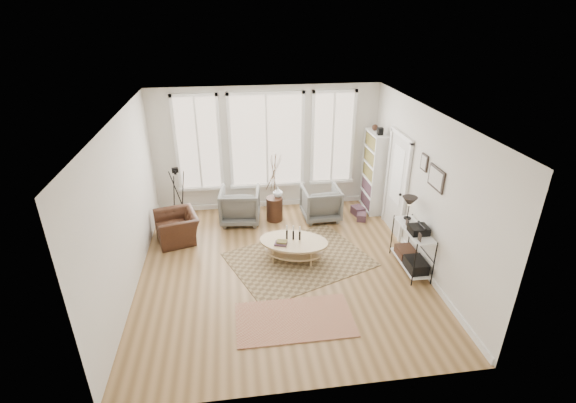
{
  "coord_description": "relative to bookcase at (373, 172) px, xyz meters",
  "views": [
    {
      "loc": [
        -0.78,
        -6.48,
        4.51
      ],
      "look_at": [
        0.2,
        0.6,
        1.1
      ],
      "focal_mm": 26.0,
      "sensor_mm": 36.0,
      "label": 1
    }
  ],
  "objects": [
    {
      "name": "bookcase",
      "position": [
        0.0,
        0.0,
        0.0
      ],
      "size": [
        0.31,
        0.85,
        2.06
      ],
      "color": "white",
      "rests_on": "ground"
    },
    {
      "name": "side_table",
      "position": [
        -2.36,
        -0.26,
        -0.21
      ],
      "size": [
        0.37,
        0.37,
        1.55
      ],
      "color": "#3A1E12",
      "rests_on": "ground"
    },
    {
      "name": "low_shelf",
      "position": [
        -0.06,
        -2.52,
        -0.44
      ],
      "size": [
        0.38,
        1.08,
        1.3
      ],
      "color": "white",
      "rests_on": "ground"
    },
    {
      "name": "vase",
      "position": [
        -2.27,
        -0.21,
        -0.29
      ],
      "size": [
        0.27,
        0.27,
        0.23
      ],
      "primitive_type": "imported",
      "rotation": [
        0.0,
        0.0,
        -0.28
      ],
      "color": "silver",
      "rests_on": "side_table"
    },
    {
      "name": "rug_main",
      "position": [
        -2.07,
        -1.97,
        -0.95
      ],
      "size": [
        3.03,
        2.68,
        0.01
      ],
      "primitive_type": "cube",
      "rotation": [
        0.0,
        0.0,
        0.38
      ],
      "color": "brown",
      "rests_on": "ground"
    },
    {
      "name": "accent_chair",
      "position": [
        -4.46,
        -0.87,
        -0.66
      ],
      "size": [
        1.1,
        1.02,
        0.59
      ],
      "primitive_type": "imported",
      "rotation": [
        0.0,
        0.0,
        -1.29
      ],
      "color": "#3A1E12",
      "rests_on": "ground"
    },
    {
      "name": "room",
      "position": [
        -2.42,
        -2.2,
        0.47
      ],
      "size": [
        5.5,
        5.54,
        2.9
      ],
      "color": "#9B7547",
      "rests_on": "ground"
    },
    {
      "name": "door",
      "position": [
        0.13,
        -1.08,
        0.17
      ],
      "size": [
        0.09,
        1.06,
        2.22
      ],
      "color": "silver",
      "rests_on": "ground"
    },
    {
      "name": "armchair_right",
      "position": [
        -1.3,
        -0.32,
        -0.57
      ],
      "size": [
        0.85,
        0.88,
        0.77
      ],
      "primitive_type": "imported",
      "rotation": [
        0.0,
        0.0,
        3.18
      ],
      "color": "slate",
      "rests_on": "ground"
    },
    {
      "name": "armchair_left",
      "position": [
        -3.13,
        -0.22,
        -0.55
      ],
      "size": [
        0.95,
        0.97,
        0.8
      ],
      "primitive_type": "imported",
      "rotation": [
        0.0,
        0.0,
        3.03
      ],
      "color": "slate",
      "rests_on": "ground"
    },
    {
      "name": "book_stack_near",
      "position": [
        -0.39,
        -0.26,
        -0.86
      ],
      "size": [
        0.31,
        0.35,
        0.19
      ],
      "primitive_type": "cube",
      "rotation": [
        0.0,
        0.0,
        0.25
      ],
      "color": "maroon",
      "rests_on": "ground"
    },
    {
      "name": "coffee_table",
      "position": [
        -2.18,
        -1.94,
        -0.63
      ],
      "size": [
        1.5,
        1.2,
        0.6
      ],
      "color": "tan",
      "rests_on": "ground"
    },
    {
      "name": "wall_art",
      "position": [
        0.14,
        -2.49,
        0.92
      ],
      "size": [
        0.04,
        0.88,
        0.44
      ],
      "color": "black",
      "rests_on": "ground"
    },
    {
      "name": "tripod_camera",
      "position": [
        -4.46,
        -0.16,
        -0.34
      ],
      "size": [
        0.47,
        0.47,
        1.34
      ],
      "color": "black",
      "rests_on": "ground"
    },
    {
      "name": "bay_window",
      "position": [
        -2.44,
        0.49,
        0.65
      ],
      "size": [
        4.14,
        0.12,
        2.24
      ],
      "color": "tan",
      "rests_on": "ground"
    },
    {
      "name": "book_stack_far",
      "position": [
        -0.39,
        -0.55,
        -0.87
      ],
      "size": [
        0.28,
        0.31,
        0.17
      ],
      "primitive_type": "cube",
      "rotation": [
        0.0,
        0.0,
        -0.34
      ],
      "color": "maroon",
      "rests_on": "ground"
    },
    {
      "name": "rug_runner",
      "position": [
        -2.41,
        -3.65,
        -0.94
      ],
      "size": [
        1.84,
        1.03,
        0.01
      ],
      "primitive_type": "cube",
      "rotation": [
        0.0,
        0.0,
        0.0
      ],
      "color": "maroon",
      "rests_on": "ground"
    }
  ]
}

